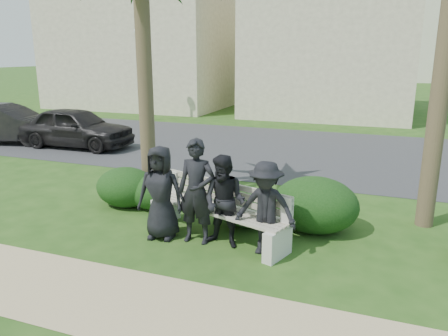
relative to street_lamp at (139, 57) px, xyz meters
The scene contains 17 objects.
ground 15.29m from the street_lamp, 53.13° to the right, with size 160.00×160.00×0.00m, color #224714.
footpath 16.74m from the street_lamp, 56.89° to the right, with size 30.00×1.60×0.01m, color tan.
asphalt_street 10.28m from the street_lamp, 23.96° to the right, with size 160.00×8.00×0.01m, color #2D2D30.
stucco_bldg_left 6.75m from the street_lamp, 116.57° to the left, with size 10.40×8.40×7.30m.
stucco_bldg_right 10.03m from the street_lamp, 36.87° to the left, with size 8.40×8.40×7.30m.
street_lamp is the anchor object (origin of this frame).
park_bench 14.36m from the street_lamp, 53.79° to the right, with size 2.86×1.41×0.94m.
man_a 14.08m from the street_lamp, 57.65° to the right, with size 0.80×0.52×1.64m, color black.
man_b 14.38m from the street_lamp, 55.31° to the right, with size 0.65×0.43×1.79m, color black.
man_c 14.69m from the street_lamp, 53.69° to the right, with size 0.76×0.59×1.56m, color black.
man_d 15.14m from the street_lamp, 51.60° to the right, with size 0.99×0.57×1.53m, color black.
hedge_a 12.35m from the street_lamp, 60.60° to the right, with size 1.30×1.07×0.85m, color #12330E.
hedge_b 12.63m from the street_lamp, 57.96° to the right, with size 1.13×0.93×0.74m, color #12330E.
hedge_c 13.99m from the street_lamp, 51.08° to the right, with size 1.17×0.97×0.76m, color #12330E.
hedge_d 14.62m from the street_lamp, 46.64° to the right, with size 1.57×1.30×1.02m, color #12330E.
car_a 6.53m from the street_lamp, 80.10° to the right, with size 1.61×4.00×1.36m, color black.
car_b 6.92m from the street_lamp, 105.77° to the right, with size 1.44×4.13×1.36m, color black.
Camera 1 is at (1.98, -6.06, 3.14)m, focal length 35.00 mm.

